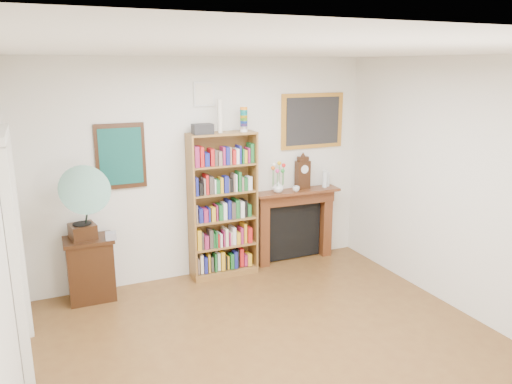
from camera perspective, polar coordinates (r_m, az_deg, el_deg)
room at (r=4.19m, az=5.11°, el=-3.78°), size 4.51×5.01×2.81m
door_casing at (r=4.89m, az=-25.89°, el=-4.24°), size 0.08×1.02×2.17m
teal_poster at (r=6.11m, az=-15.20°, el=3.96°), size 0.58×0.04×0.78m
small_picture at (r=6.27m, az=-5.97°, el=11.08°), size 0.26×0.04×0.30m
gilt_painting at (r=6.95m, az=6.46°, el=8.07°), size 0.95×0.04×0.75m
bookshelf at (r=6.39m, az=-3.80°, el=-0.62°), size 0.87×0.31×2.17m
side_cabinet at (r=6.22m, az=-18.38°, el=-8.35°), size 0.56×0.41×0.76m
fireplace at (r=7.02m, az=4.41°, el=-3.10°), size 1.23×0.35×1.03m
gramophone at (r=5.82m, az=-19.39°, el=-0.73°), size 0.65×0.76×0.90m
cd_stack at (r=5.97m, az=-16.25°, el=-4.82°), size 0.13×0.13×0.08m
mantel_clock at (r=6.90m, az=5.35°, el=2.14°), size 0.20×0.12×0.45m
flower_vase at (r=6.70m, az=2.54°, el=0.60°), size 0.18×0.18×0.16m
teacup at (r=6.78m, az=4.59°, el=0.36°), size 0.12×0.12×0.08m
bottle_left at (r=7.05m, az=7.88°, el=1.51°), size 0.07×0.07×0.24m
bottle_right at (r=7.11m, az=8.17°, el=1.45°), size 0.06×0.06×0.20m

